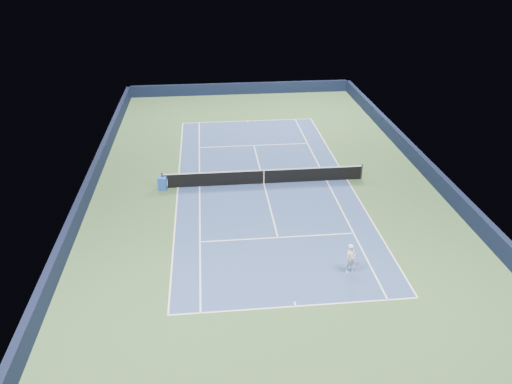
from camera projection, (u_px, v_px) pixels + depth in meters
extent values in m
plane|color=#33532D|center=(264.00, 184.00, 32.07)|extent=(40.00, 40.00, 0.00)
cube|color=black|center=(240.00, 89.00, 49.25)|extent=(22.00, 0.35, 1.10)
cube|color=black|center=(427.00, 168.00, 32.79)|extent=(0.35, 40.00, 1.10)
cube|color=black|center=(90.00, 184.00, 30.82)|extent=(0.35, 40.00, 1.10)
cube|color=navy|center=(264.00, 183.00, 32.06)|extent=(10.97, 23.77, 0.01)
cube|color=white|center=(248.00, 121.00, 42.52)|extent=(10.97, 0.08, 0.00)
cube|color=white|center=(296.00, 306.00, 21.61)|extent=(10.97, 0.08, 0.00)
cube|color=white|center=(347.00, 179.00, 32.56)|extent=(0.08, 23.77, 0.00)
cube|color=white|center=(178.00, 187.00, 31.56)|extent=(0.08, 23.77, 0.00)
cube|color=white|center=(327.00, 180.00, 32.44)|extent=(0.08, 23.77, 0.00)
cube|color=white|center=(200.00, 186.00, 31.69)|extent=(0.08, 23.77, 0.00)
cube|color=white|center=(254.00, 145.00, 37.69)|extent=(8.23, 0.08, 0.00)
cube|color=white|center=(278.00, 237.00, 26.43)|extent=(8.23, 0.08, 0.00)
cube|color=white|center=(264.00, 183.00, 32.06)|extent=(0.08, 12.80, 0.00)
cube|color=white|center=(248.00, 122.00, 42.38)|extent=(0.08, 0.30, 0.00)
cube|color=white|center=(295.00, 304.00, 21.74)|extent=(0.08, 0.30, 0.00)
cylinder|color=black|center=(163.00, 181.00, 31.23)|extent=(0.10, 0.10, 1.07)
cylinder|color=black|center=(362.00, 172.00, 32.40)|extent=(0.10, 0.10, 1.07)
cube|color=black|center=(264.00, 177.00, 31.85)|extent=(12.80, 0.03, 0.91)
cube|color=white|center=(264.00, 170.00, 31.62)|extent=(12.80, 0.04, 0.06)
cube|color=white|center=(264.00, 177.00, 31.85)|extent=(0.05, 0.04, 0.91)
cube|color=#1E4AB4|center=(163.00, 183.00, 31.17)|extent=(0.58, 0.54, 0.84)
cube|color=white|center=(167.00, 183.00, 31.19)|extent=(0.03, 0.37, 0.37)
imported|color=white|center=(351.00, 258.00, 23.46)|extent=(0.65, 0.56, 1.51)
cylinder|color=pink|center=(357.00, 260.00, 23.48)|extent=(0.03, 0.03, 0.25)
cylinder|color=black|center=(357.00, 264.00, 23.59)|extent=(0.25, 0.02, 0.25)
cylinder|color=#CA8295|center=(357.00, 264.00, 23.59)|extent=(0.27, 0.02, 0.27)
sphere|color=gold|center=(350.00, 221.00, 23.67)|extent=(0.07, 0.07, 0.07)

